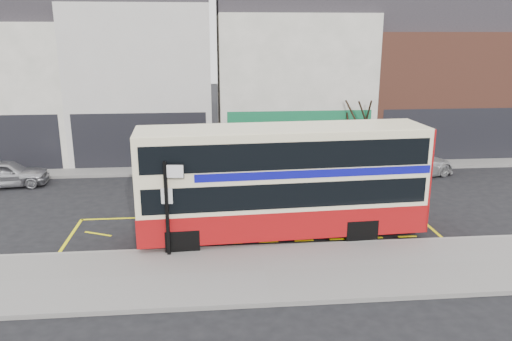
{
  "coord_description": "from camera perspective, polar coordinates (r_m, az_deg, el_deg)",
  "views": [
    {
      "loc": [
        -1.62,
        -16.7,
        7.46
      ],
      "look_at": [
        0.14,
        2.0,
        2.26
      ],
      "focal_mm": 35.0,
      "sensor_mm": 36.0,
      "label": 1
    }
  ],
  "objects": [
    {
      "name": "road_markings",
      "position": [
        19.82,
        -0.29,
        -6.62
      ],
      "size": [
        14.0,
        3.4,
        0.01
      ],
      "primitive_type": null,
      "color": "#FDF30D",
      "rests_on": "ground"
    },
    {
      "name": "terrace_right",
      "position": [
        34.81,
        18.87,
        9.9
      ],
      "size": [
        9.0,
        8.01,
        10.3
      ],
      "color": "brown",
      "rests_on": "ground"
    },
    {
      "name": "ground",
      "position": [
        18.36,
        0.16,
        -8.5
      ],
      "size": [
        120.0,
        120.0,
        0.0
      ],
      "primitive_type": "plane",
      "color": "black",
      "rests_on": "ground"
    },
    {
      "name": "car_grey",
      "position": [
        27.26,
        -7.87,
        1.1
      ],
      "size": [
        4.77,
        2.08,
        1.53
      ],
      "primitive_type": "imported",
      "rotation": [
        0.0,
        0.0,
        1.47
      ],
      "color": "#3A3B41",
      "rests_on": "ground"
    },
    {
      "name": "terrace_green_shop",
      "position": [
        32.18,
        3.87,
        11.18
      ],
      "size": [
        9.0,
        8.01,
        11.3
      ],
      "color": "white",
      "rests_on": "ground"
    },
    {
      "name": "kerb",
      "position": [
        17.99,
        0.27,
        -8.77
      ],
      "size": [
        40.0,
        0.15,
        0.15
      ],
      "primitive_type": "cube",
      "color": "gray",
      "rests_on": "ground"
    },
    {
      "name": "terrace_far_left",
      "position": [
        33.94,
        -26.23,
        9.46
      ],
      "size": [
        8.0,
        8.01,
        10.8
      ],
      "color": "white",
      "rests_on": "ground"
    },
    {
      "name": "double_decker_bus",
      "position": [
        18.41,
        3.1,
        -1.13
      ],
      "size": [
        10.62,
        2.98,
        4.2
      ],
      "rotation": [
        0.0,
        0.0,
        0.05
      ],
      "color": "#FFF1C2",
      "rests_on": "ground"
    },
    {
      "name": "pavement",
      "position": [
        16.26,
        0.95,
        -11.54
      ],
      "size": [
        40.0,
        4.0,
        0.15
      ],
      "primitive_type": "cube",
      "color": "gray",
      "rests_on": "ground"
    },
    {
      "name": "street_tree_right",
      "position": [
        29.13,
        11.55,
        7.01
      ],
      "size": [
        2.26,
        2.26,
        4.89
      ],
      "color": "black",
      "rests_on": "ground"
    },
    {
      "name": "car_silver",
      "position": [
        27.84,
        -26.69,
        -0.31
      ],
      "size": [
        4.16,
        2.06,
        1.36
      ],
      "primitive_type": "imported",
      "rotation": [
        0.0,
        0.0,
        1.69
      ],
      "color": "#A9A8AD",
      "rests_on": "ground"
    },
    {
      "name": "bus_stop_post",
      "position": [
        16.83,
        -9.96,
        -3.36
      ],
      "size": [
        0.8,
        0.19,
        3.27
      ],
      "rotation": [
        0.0,
        0.0,
        -0.11
      ],
      "color": "black",
      "rests_on": "pavement"
    },
    {
      "name": "terrace_left",
      "position": [
        31.99,
        -12.57,
        11.28
      ],
      "size": [
        8.0,
        8.01,
        11.8
      ],
      "color": "silver",
      "rests_on": "ground"
    },
    {
      "name": "far_pavement",
      "position": [
        28.71,
        -1.96,
        0.56
      ],
      "size": [
        50.0,
        3.0,
        0.15
      ],
      "primitive_type": "cube",
      "color": "gray",
      "rests_on": "ground"
    },
    {
      "name": "car_white",
      "position": [
        27.96,
        17.37,
        0.76
      ],
      "size": [
        5.19,
        3.42,
        1.4
      ],
      "primitive_type": "imported",
      "rotation": [
        0.0,
        0.0,
        1.9
      ],
      "color": "#B8B8B8",
      "rests_on": "ground"
    }
  ]
}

